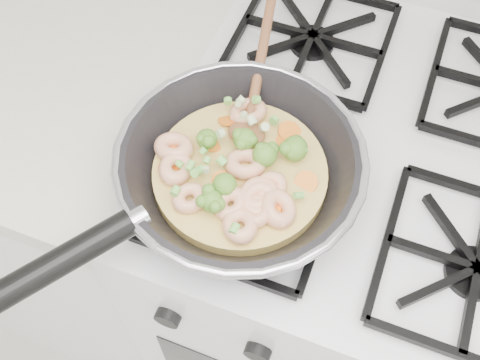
% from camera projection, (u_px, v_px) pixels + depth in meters
% --- Properties ---
extents(stove, '(0.60, 0.60, 0.92)m').
position_uv_depth(stove, '(337.00, 270.00, 1.19)').
color(stove, white).
rests_on(stove, ground).
extents(counter_left, '(1.00, 0.60, 0.90)m').
position_uv_depth(counter_left, '(4.00, 156.00, 1.35)').
color(counter_left, white).
rests_on(counter_left, ground).
extents(skillet, '(0.36, 0.62, 0.10)m').
position_uv_depth(skillet, '(237.00, 170.00, 0.73)').
color(skillet, black).
rests_on(skillet, stove).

